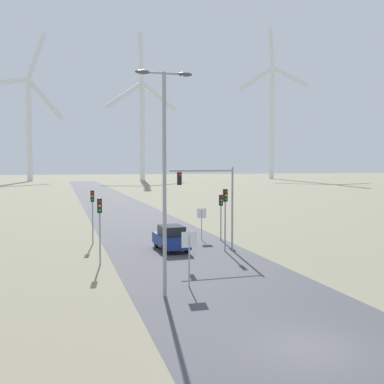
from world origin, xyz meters
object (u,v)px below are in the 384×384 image
object	(u,v)px
stop_sign_near	(189,248)
car_approaching	(171,238)
streetlamp	(164,159)
traffic_light_mast_overhead	(211,191)
stop_sign_far	(202,218)
traffic_light_post_near_right	(225,206)
wind_turbine_left	(29,117)
wind_turbine_center	(142,119)
traffic_light_post_mid_left	(92,205)
traffic_light_post_near_left	(100,216)
wind_turbine_right	(272,112)
traffic_light_post_mid_right	(221,207)

from	to	relation	value
stop_sign_near	car_approaching	bearing A→B (deg)	81.61
streetlamp	traffic_light_mast_overhead	world-z (taller)	streetlamp
stop_sign_far	traffic_light_post_near_right	bearing A→B (deg)	-88.56
streetlamp	car_approaching	world-z (taller)	streetlamp
streetlamp	wind_turbine_left	size ratio (longest dim) A/B	0.18
car_approaching	wind_turbine_left	xyz separation A→B (m)	(-19.14, 153.40, 23.83)
wind_turbine_center	stop_sign_far	bearing A→B (deg)	-98.14
streetlamp	traffic_light_post_near_right	xyz separation A→B (m)	(6.65, 9.65, -3.22)
traffic_light_post_mid_left	traffic_light_post_near_right	bearing A→B (deg)	-33.48
traffic_light_post_near_right	car_approaching	xyz separation A→B (m)	(-3.65, 1.49, -2.37)
traffic_light_post_near_left	wind_turbine_center	xyz separation A→B (m)	(29.95, 154.32, 22.03)
stop_sign_far	wind_turbine_right	distance (m)	177.96
traffic_light_post_mid_left	wind_turbine_right	distance (m)	181.45
traffic_light_post_mid_right	wind_turbine_left	size ratio (longest dim) A/B	0.07
traffic_light_mast_overhead	car_approaching	xyz separation A→B (m)	(-2.64, 1.28, -3.44)
car_approaching	wind_turbine_left	world-z (taller)	wind_turbine_left
streetlamp	traffic_light_post_mid_left	world-z (taller)	streetlamp
stop_sign_near	traffic_light_post_mid_right	distance (m)	14.57
streetlamp	traffic_light_post_near_right	size ratio (longest dim) A/B	2.34
streetlamp	traffic_light_mast_overhead	size ratio (longest dim) A/B	1.73
streetlamp	wind_turbine_left	bearing A→B (deg)	95.60
traffic_light_post_mid_right	wind_turbine_right	size ratio (longest dim) A/B	0.05
traffic_light_post_near_right	traffic_light_post_near_left	bearing A→B (deg)	-168.25
traffic_light_post_near_right	stop_sign_far	bearing A→B (deg)	91.44
traffic_light_post_mid_left	traffic_light_post_mid_right	world-z (taller)	traffic_light_post_mid_left
traffic_light_mast_overhead	traffic_light_post_near_right	bearing A→B (deg)	-11.58
streetlamp	traffic_light_mast_overhead	xyz separation A→B (m)	(5.64, 9.86, -2.16)
car_approaching	traffic_light_post_near_right	bearing A→B (deg)	-22.23
stop_sign_near	stop_sign_far	world-z (taller)	stop_sign_near
wind_turbine_center	traffic_light_post_mid_right	bearing A→B (deg)	-97.54
traffic_light_post_mid_left	wind_turbine_right	world-z (taller)	wind_turbine_right
traffic_light_post_near_right	traffic_light_mast_overhead	xyz separation A→B (m)	(-1.01, 0.21, 1.06)
stop_sign_far	traffic_light_post_near_right	size ratio (longest dim) A/B	0.58
stop_sign_far	wind_turbine_right	xyz separation A→B (m)	(82.93, 154.78, 28.91)
stop_sign_near	wind_turbine_right	world-z (taller)	wind_turbine_right
wind_turbine_left	wind_turbine_right	world-z (taller)	wind_turbine_right
traffic_light_post_mid_left	stop_sign_far	bearing A→B (deg)	-4.45
streetlamp	traffic_light_post_near_left	bearing A→B (deg)	106.94
stop_sign_far	traffic_light_mast_overhead	size ratio (longest dim) A/B	0.43
wind_turbine_center	wind_turbine_right	bearing A→B (deg)	6.96
stop_sign_far	traffic_light_post_near_left	bearing A→B (deg)	-141.37
traffic_light_post_near_left	traffic_light_post_mid_right	world-z (taller)	traffic_light_post_near_left
traffic_light_post_mid_left	traffic_light_post_mid_right	size ratio (longest dim) A/B	1.12
stop_sign_far	traffic_light_post_near_right	xyz separation A→B (m)	(0.13, -5.23, 1.44)
traffic_light_post_mid_left	car_approaching	xyz separation A→B (m)	(5.29, -4.42, -2.19)
stop_sign_near	traffic_light_post_mid_right	bearing A→B (deg)	63.65
stop_sign_near	traffic_light_post_near_right	world-z (taller)	traffic_light_post_near_right
streetlamp	traffic_light_post_mid_right	size ratio (longest dim) A/B	2.78
traffic_light_post_near_left	car_approaching	xyz separation A→B (m)	(5.37, 3.37, -2.13)
stop_sign_near	wind_turbine_right	bearing A→B (deg)	62.44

